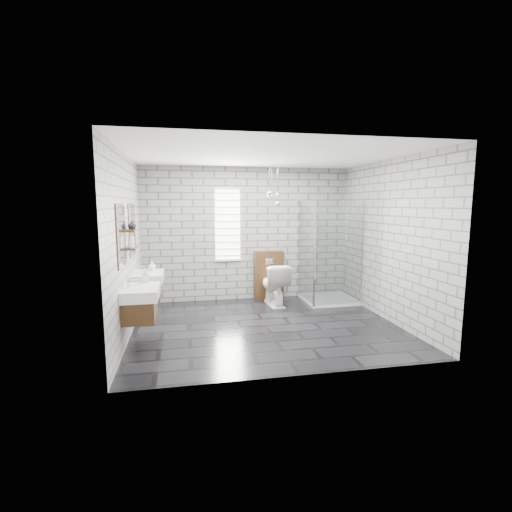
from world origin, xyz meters
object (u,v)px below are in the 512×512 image
object	(u,v)px
vanity_left	(138,294)
shower_enclosure	(326,278)
toilet	(274,284)
vanity_right	(146,278)
cistern_panel	(269,275)

from	to	relation	value
vanity_left	shower_enclosure	world-z (taller)	shower_enclosure
shower_enclosure	vanity_left	bearing A→B (deg)	-152.85
vanity_left	toilet	xyz separation A→B (m)	(2.34, 1.79, -0.35)
toilet	shower_enclosure	bearing A→B (deg)	173.48
vanity_left	shower_enclosure	size ratio (longest dim) A/B	0.77
vanity_right	cistern_panel	size ratio (longest dim) A/B	1.57
vanity_left	vanity_right	world-z (taller)	same
vanity_right	vanity_left	bearing A→B (deg)	-90.00
cistern_panel	vanity_left	bearing A→B (deg)	-135.98
vanity_right	shower_enclosure	distance (m)	3.48
vanity_left	toilet	world-z (taller)	vanity_left
shower_enclosure	toilet	size ratio (longest dim) A/B	2.49
vanity_left	toilet	distance (m)	2.97
shower_enclosure	toilet	distance (m)	1.07
vanity_right	cistern_panel	xyz separation A→B (m)	(2.34, 1.17, -0.26)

